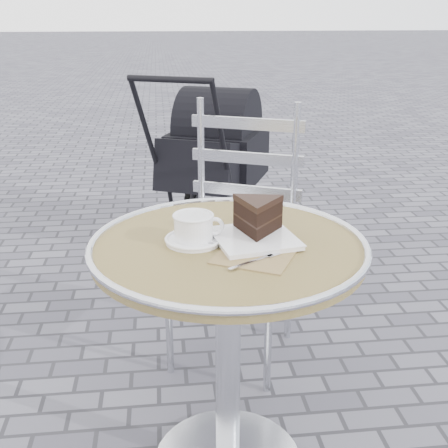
{
  "coord_description": "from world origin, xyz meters",
  "views": [
    {
      "loc": [
        -0.16,
        -1.32,
        1.29
      ],
      "look_at": [
        -0.01,
        0.01,
        0.78
      ],
      "focal_mm": 45.0,
      "sensor_mm": 36.0,
      "label": 1
    }
  ],
  "objects": [
    {
      "name": "cake_plate_set",
      "position": [
        0.08,
        0.02,
        0.78
      ],
      "size": [
        0.25,
        0.33,
        0.11
      ],
      "rotation": [
        0.0,
        0.0,
        0.19
      ],
      "color": "#8C6F4C",
      "rests_on": "cafe_table"
    },
    {
      "name": "cappuccino_set",
      "position": [
        -0.09,
        0.02,
        0.76
      ],
      "size": [
        0.16,
        0.14,
        0.07
      ],
      "rotation": [
        0.0,
        0.0,
        -0.02
      ],
      "color": "white",
      "rests_on": "cafe_table"
    },
    {
      "name": "bistro_chair",
      "position": [
        0.13,
        0.69,
        0.61
      ],
      "size": [
        0.58,
        0.58,
        0.98
      ],
      "rotation": [
        0.0,
        0.0,
        -0.42
      ],
      "color": "silver",
      "rests_on": "ground"
    },
    {
      "name": "baby_stroller",
      "position": [
        0.13,
        1.81,
        0.46
      ],
      "size": [
        0.79,
        1.07,
        1.02
      ],
      "rotation": [
        0.0,
        0.0,
        -0.42
      ],
      "color": "black",
      "rests_on": "ground"
    },
    {
      "name": "cafe_table",
      "position": [
        0.0,
        0.0,
        0.57
      ],
      "size": [
        0.72,
        0.72,
        0.74
      ],
      "color": "silver",
      "rests_on": "ground"
    }
  ]
}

